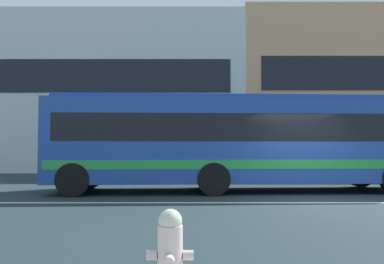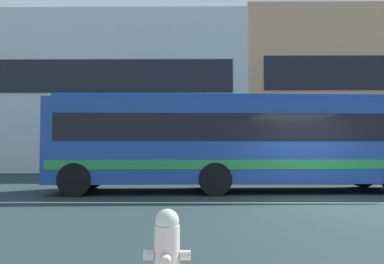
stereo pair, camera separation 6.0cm
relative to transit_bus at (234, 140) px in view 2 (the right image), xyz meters
name	(u,v)px [view 2 (the right image)]	position (x,y,z in m)	size (l,w,h in m)	color
ground_plane	(323,203)	(2.07, -2.60, -1.72)	(160.00, 160.00, 0.00)	#203032
lane_centre_line	(323,203)	(2.07, -2.60, -1.71)	(60.00, 0.16, 0.01)	silver
apartment_block_left	(79,100)	(-9.25, 13.12, 2.97)	(21.88, 9.47, 9.38)	silver
transit_bus	(234,140)	(0.00, 0.00, 0.00)	(11.97, 3.09, 3.11)	#21459A
fire_hydrant	(167,254)	(-1.53, -9.13, -1.23)	(0.43, 0.38, 0.75)	beige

